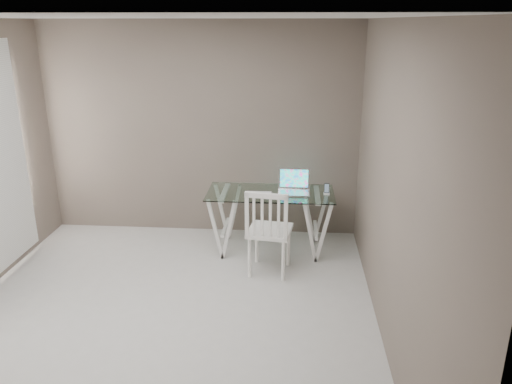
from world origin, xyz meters
TOP-DOWN VIEW (x-y plane):
  - room at (-0.06, 0.02)m, footprint 4.50×4.52m
  - desk at (0.92, 1.68)m, footprint 1.50×0.70m
  - chair at (0.93, 1.04)m, footprint 0.52×0.52m
  - laptop at (1.19, 1.73)m, footprint 0.37×0.31m
  - keyboard at (0.79, 1.62)m, footprint 0.31×0.13m
  - mouse at (0.93, 1.52)m, footprint 0.12×0.07m
  - phone_dock at (1.58, 1.66)m, footprint 0.07×0.07m

SIDE VIEW (x-z plane):
  - desk at x=0.92m, z-range 0.01..0.76m
  - chair at x=0.93m, z-range 0.05..1.05m
  - keyboard at x=0.79m, z-range 0.75..0.75m
  - mouse at x=0.93m, z-range 0.75..0.78m
  - phone_dock at x=1.58m, z-range 0.72..0.85m
  - laptop at x=1.19m, z-range 0.68..0.94m
  - room at x=-0.06m, z-range 0.36..3.07m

